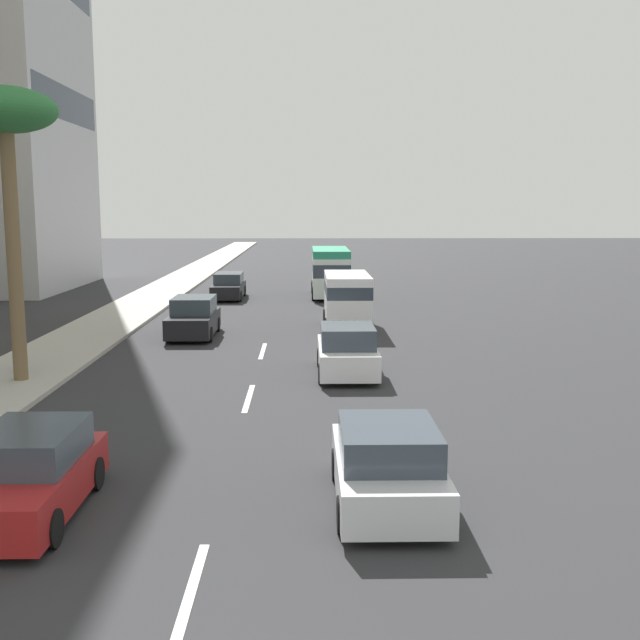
% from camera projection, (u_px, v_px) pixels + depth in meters
% --- Properties ---
extents(ground_plane, '(198.00, 198.00, 0.00)m').
position_uv_depth(ground_plane, '(272.00, 321.00, 36.80)').
color(ground_plane, '#2D2D30').
extents(sidewalk_right, '(162.00, 3.46, 0.15)m').
position_uv_depth(sidewalk_right, '(114.00, 320.00, 36.65)').
color(sidewalk_right, '#B2ADA3').
rests_on(sidewalk_right, ground_plane).
extents(lane_stripe_near, '(3.20, 0.16, 0.01)m').
position_uv_depth(lane_stripe_near, '(190.00, 595.00, 10.77)').
color(lane_stripe_near, silver).
rests_on(lane_stripe_near, ground_plane).
extents(lane_stripe_mid, '(3.20, 0.16, 0.01)m').
position_uv_depth(lane_stripe_mid, '(249.00, 398.00, 21.85)').
color(lane_stripe_mid, silver).
rests_on(lane_stripe_mid, ground_plane).
extents(lane_stripe_far, '(3.20, 0.16, 0.01)m').
position_uv_depth(lane_stripe_far, '(263.00, 351.00, 29.01)').
color(lane_stripe_far, silver).
rests_on(lane_stripe_far, ground_plane).
extents(minibus_lead, '(6.62, 2.33, 2.98)m').
position_uv_depth(minibus_lead, '(330.00, 270.00, 46.45)').
color(minibus_lead, silver).
rests_on(minibus_lead, ground_plane).
extents(car_second, '(4.13, 1.89, 1.56)m').
position_uv_depth(car_second, '(29.00, 475.00, 13.49)').
color(car_second, '#A51E1E').
rests_on(car_second, ground_plane).
extents(car_third, '(4.30, 1.91, 1.70)m').
position_uv_depth(car_third, '(194.00, 318.00, 32.22)').
color(car_third, black).
rests_on(car_third, ground_plane).
extents(car_fourth, '(4.09, 1.97, 1.57)m').
position_uv_depth(car_fourth, '(387.00, 466.00, 13.96)').
color(car_fourth, silver).
rests_on(car_fourth, ground_plane).
extents(car_fifth, '(4.78, 1.82, 1.56)m').
position_uv_depth(car_fifth, '(229.00, 286.00, 45.66)').
color(car_fifth, black).
rests_on(car_fifth, ground_plane).
extents(car_sixth, '(4.19, 1.95, 1.67)m').
position_uv_depth(car_sixth, '(347.00, 351.00, 24.82)').
color(car_sixth, white).
rests_on(car_sixth, ground_plane).
extents(van_seventh, '(4.86, 2.11, 2.51)m').
position_uv_depth(van_seventh, '(347.00, 298.00, 34.23)').
color(van_seventh, white).
rests_on(van_seventh, ground_plane).
extents(pedestrian_near_lamp, '(0.31, 0.37, 1.62)m').
position_uv_depth(pedestrian_near_lamp, '(21.00, 344.00, 24.83)').
color(pedestrian_near_lamp, '#333338').
rests_on(pedestrian_near_lamp, sidewalk_right).
extents(palm_tree, '(3.07, 3.07, 8.93)m').
position_uv_depth(palm_tree, '(6.00, 125.00, 22.45)').
color(palm_tree, brown).
rests_on(palm_tree, sidewalk_right).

